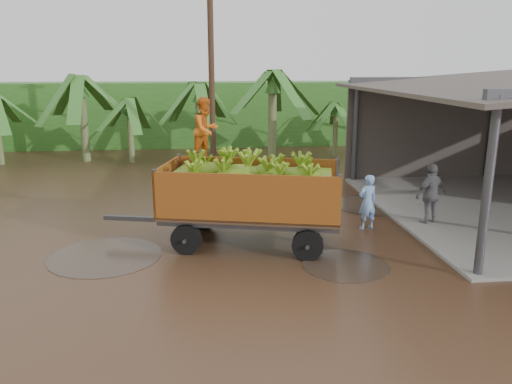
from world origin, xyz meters
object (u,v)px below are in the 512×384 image
(man_blue, at_px, (367,202))
(utility_pole, at_px, (212,80))
(man_grey, at_px, (431,195))
(banana_trailer, at_px, (250,192))

(man_blue, height_order, utility_pole, utility_pole)
(utility_pole, bearing_deg, man_grey, -50.94)
(banana_trailer, relative_size, utility_pole, 0.82)
(utility_pole, bearing_deg, man_blue, -61.33)
(man_blue, bearing_deg, man_grey, 167.06)
(banana_trailer, xyz_separation_m, utility_pole, (-0.75, 8.49, 2.59))
(man_blue, xyz_separation_m, man_grey, (1.93, 0.11, 0.13))
(banana_trailer, distance_m, man_blue, 3.59)
(man_grey, bearing_deg, utility_pole, -68.27)
(banana_trailer, distance_m, utility_pole, 8.91)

